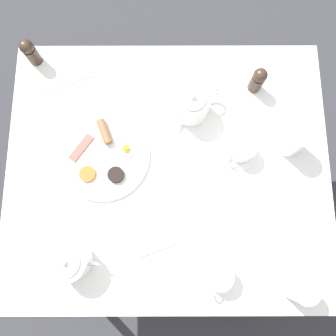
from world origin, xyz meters
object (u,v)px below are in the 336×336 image
Objects in this scene: salt_grinder at (30,52)px; napkin_folded at (150,228)px; fork_by_plate at (68,83)px; knife_by_plate at (269,229)px; teacup_with_saucer_right at (242,149)px; water_glass_tall at (294,140)px; breakfast_plate at (104,156)px; teacup_with_saucer_left at (218,276)px; spoon_for_tea at (209,189)px; teapot_far at (70,262)px; pepper_grinder at (258,80)px; teapot_near at (192,105)px; water_glass_short at (298,288)px.

salt_grinder is 0.73m from napkin_folded.
fork_by_plate is 0.76× the size of knife_by_plate.
water_glass_tall is at bearing -83.00° from teacup_with_saucer_right.
knife_by_plate is (-0.00, -0.39, -0.00)m from napkin_folded.
teacup_with_saucer_left is (-0.39, -0.37, 0.02)m from breakfast_plate.
knife_by_plate is (-0.26, -0.08, -0.03)m from teacup_with_saucer_right.
spoon_for_tea is (0.27, 0.02, -0.03)m from teacup_with_saucer_left.
spoon_for_tea is at bearing 55.87° from knife_by_plate.
teapot_far is 0.95× the size of knife_by_plate.
spoon_for_tea is (-0.11, -0.35, -0.01)m from breakfast_plate.
pepper_grinder is at bearing 25.28° from water_glass_tall.
teapot_near is 1.72× the size of pepper_grinder.
teacup_with_saucer_right is at bearing -115.48° from salt_grinder.
knife_by_plate is at bearing 17.70° from water_glass_short.
teacup_with_saucer_left is at bearing -1.04° from teapot_far.
fork_by_plate is (0.61, 0.06, -0.05)m from teapot_far.
water_glass_short is 0.19m from knife_by_plate.
salt_grinder is at bearing -47.27° from teapot_near.
pepper_grinder is at bearing -91.51° from fork_by_plate.
knife_by_plate is at bearing 13.40° from teapot_far.
breakfast_plate is 0.45m from salt_grinder.
breakfast_plate is 0.46m from teacup_with_saucer_right.
napkin_folded is at bearing 89.58° from knife_by_plate.
fork_by_plate is at bearing 53.14° from knife_by_plate.
salt_grinder is at bearing 64.52° from teacup_with_saucer_right.
water_glass_short is 0.79× the size of fork_by_plate.
teapot_near is 0.65m from water_glass_short.
spoon_for_tea is (0.23, -0.44, -0.05)m from teapot_far.
teapot_near is 1.43× the size of spoon_for_tea.
spoon_for_tea is at bearing -127.86° from fork_by_plate.
napkin_folded is (-0.24, -0.16, -0.00)m from breakfast_plate.
water_glass_tall is at bearing -3.29° from water_glass_short.
spoon_for_tea is (-0.47, -0.61, -0.06)m from salt_grinder.
teapot_far reaches higher than fork_by_plate.
water_glass_short is 0.39m from spoon_for_tea.
water_glass_short is at bearing -124.82° from breakfast_plate.
water_glass_tall is at bearing -61.09° from spoon_for_tea.
pepper_grinder is (0.24, -0.06, 0.03)m from teacup_with_saucer_right.
pepper_grinder is (0.59, -0.60, 0.00)m from teapot_far.
salt_grinder reaches higher than teacup_with_saucer_right.
breakfast_plate is 0.53m from teacup_with_saucer_left.
teapot_far is at bearing 98.87° from knife_by_plate.
teapot_near is 0.91× the size of teapot_far.
salt_grinder is (0.36, 0.26, 0.05)m from breakfast_plate.
water_glass_tall is 1.17× the size of salt_grinder.
napkin_folded is (0.10, -0.24, -0.05)m from teapot_far.
teapot_far is 0.62m from fork_by_plate.
teapot_near is (0.16, -0.30, 0.04)m from breakfast_plate.
pepper_grinder is 0.61× the size of napkin_folded.
breakfast_plate is 1.62× the size of teapot_near.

